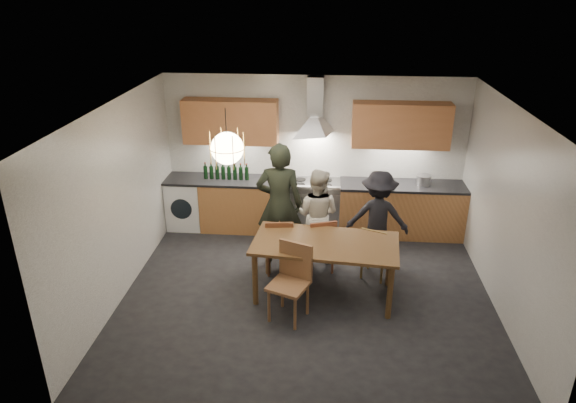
# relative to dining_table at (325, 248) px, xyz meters

# --- Properties ---
(ground) EXTENTS (5.00, 5.00, 0.00)m
(ground) POSITION_rel_dining_table_xyz_m (-0.24, 0.00, -0.71)
(ground) COLOR black
(ground) RESTS_ON ground
(room_shell) EXTENTS (5.02, 4.52, 2.61)m
(room_shell) POSITION_rel_dining_table_xyz_m (-0.24, 0.00, 0.99)
(room_shell) COLOR silver
(room_shell) RESTS_ON ground
(counter_run) EXTENTS (5.00, 0.62, 0.90)m
(counter_run) POSITION_rel_dining_table_xyz_m (-0.21, 1.95, -0.26)
(counter_run) COLOR tan
(counter_run) RESTS_ON ground
(range_stove) EXTENTS (0.90, 0.60, 0.92)m
(range_stove) POSITION_rel_dining_table_xyz_m (-0.24, 1.95, -0.27)
(range_stove) COLOR silver
(range_stove) RESTS_ON ground
(wall_fixtures) EXTENTS (4.30, 0.54, 1.10)m
(wall_fixtures) POSITION_rel_dining_table_xyz_m (-0.24, 2.07, 1.16)
(wall_fixtures) COLOR #D28550
(wall_fixtures) RESTS_ON ground
(pendant_lamp) EXTENTS (0.43, 0.43, 0.70)m
(pendant_lamp) POSITION_rel_dining_table_xyz_m (-1.24, -0.10, 1.39)
(pendant_lamp) COLOR black
(pendant_lamp) RESTS_ON ground
(dining_table) EXTENTS (2.00, 1.14, 0.81)m
(dining_table) POSITION_rel_dining_table_xyz_m (0.00, 0.00, 0.00)
(dining_table) COLOR brown
(dining_table) RESTS_ON ground
(chair_back_left) EXTENTS (0.44, 0.44, 0.88)m
(chair_back_left) POSITION_rel_dining_table_xyz_m (-0.66, 0.49, -0.21)
(chair_back_left) COLOR #5A311B
(chair_back_left) RESTS_ON ground
(chair_back_mid) EXTENTS (0.49, 0.49, 0.86)m
(chair_back_mid) POSITION_rel_dining_table_xyz_m (-0.06, 0.58, -0.22)
(chair_back_mid) COLOR brown
(chair_back_mid) RESTS_ON ground
(chair_back_right) EXTENTS (0.48, 0.48, 0.82)m
(chair_back_right) POSITION_rel_dining_table_xyz_m (0.70, 0.46, -0.25)
(chair_back_right) COLOR brown
(chair_back_right) RESTS_ON ground
(chair_front) EXTENTS (0.59, 0.59, 1.00)m
(chair_front) POSITION_rel_dining_table_xyz_m (-0.41, -0.50, -0.14)
(chair_front) COLOR brown
(chair_front) RESTS_ON ground
(person_left) EXTENTS (0.69, 0.45, 1.88)m
(person_left) POSITION_rel_dining_table_xyz_m (-0.70, 0.87, 0.23)
(person_left) COLOR black
(person_left) RESTS_ON ground
(person_mid) EXTENTS (0.83, 0.72, 1.44)m
(person_mid) POSITION_rel_dining_table_xyz_m (-0.14, 1.04, 0.01)
(person_mid) COLOR beige
(person_mid) RESTS_ON ground
(person_right) EXTENTS (0.97, 0.60, 1.45)m
(person_right) POSITION_rel_dining_table_xyz_m (0.77, 1.02, 0.01)
(person_right) COLOR black
(person_right) RESTS_ON ground
(mixing_bowl) EXTENTS (0.30, 0.30, 0.07)m
(mixing_bowl) POSITION_rel_dining_table_xyz_m (0.81, 1.95, 0.22)
(mixing_bowl) COLOR silver
(mixing_bowl) RESTS_ON counter_run
(stock_pot) EXTENTS (0.27, 0.27, 0.16)m
(stock_pot) POSITION_rel_dining_table_xyz_m (1.57, 1.96, 0.26)
(stock_pot) COLOR #A8A8AB
(stock_pot) RESTS_ON counter_run
(wine_bottles) EXTENTS (0.77, 0.07, 0.28)m
(wine_bottles) POSITION_rel_dining_table_xyz_m (-1.70, 1.95, 0.33)
(wine_bottles) COLOR black
(wine_bottles) RESTS_ON counter_run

